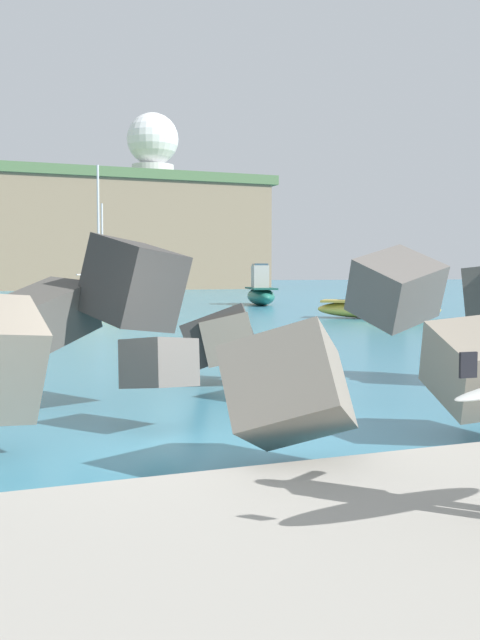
# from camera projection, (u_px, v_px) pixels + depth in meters

# --- Properties ---
(ground_plane) EXTENTS (400.00, 400.00, 0.00)m
(ground_plane) POSITION_uv_depth(u_px,v_px,m) (212.00, 445.00, 8.25)
(ground_plane) COLOR teal
(walkway_path) EXTENTS (48.00, 4.40, 0.24)m
(walkway_path) POSITION_uv_depth(u_px,v_px,m) (422.00, 567.00, 4.53)
(walkway_path) COLOR #9E998E
(walkway_path) RESTS_ON ground
(breakwater_jetty) EXTENTS (32.77, 7.45, 2.79)m
(breakwater_jetty) POSITION_uv_depth(u_px,v_px,m) (300.00, 325.00, 10.15)
(breakwater_jetty) COLOR #3D3A38
(breakwater_jetty) RESTS_ON ground
(boat_near_left) EXTENTS (2.25, 5.60, 6.47)m
(boat_near_left) POSITION_uv_depth(u_px,v_px,m) (105.00, 297.00, 46.15)
(boat_near_left) COLOR #1E6656
(boat_near_left) RESTS_ON ground
(boat_near_centre) EXTENTS (2.98, 5.67, 2.61)m
(boat_near_centre) POSITION_uv_depth(u_px,v_px,m) (261.00, 292.00, 45.26)
(boat_near_centre) COLOR #1E6656
(boat_near_centre) RESTS_ON ground
(boat_mid_centre) EXTENTS (5.60, 5.21, 7.52)m
(boat_mid_centre) POSITION_uv_depth(u_px,v_px,m) (94.00, 301.00, 36.80)
(boat_mid_centre) COLOR #EAC64C
(boat_mid_centre) RESTS_ON ground
(boat_far_left) EXTENTS (5.28, 4.44, 2.06)m
(boat_far_left) POSITION_uv_depth(u_px,v_px,m) (380.00, 304.00, 31.55)
(boat_far_left) COLOR #EAC64C
(boat_far_left) RESTS_ON ground
(radar_dome) EXTENTS (7.49, 7.49, 10.57)m
(radar_dome) POSITION_uv_depth(u_px,v_px,m) (153.00, 147.00, 104.38)
(radar_dome) COLOR silver
(radar_dome) RESTS_ON headland_bluff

